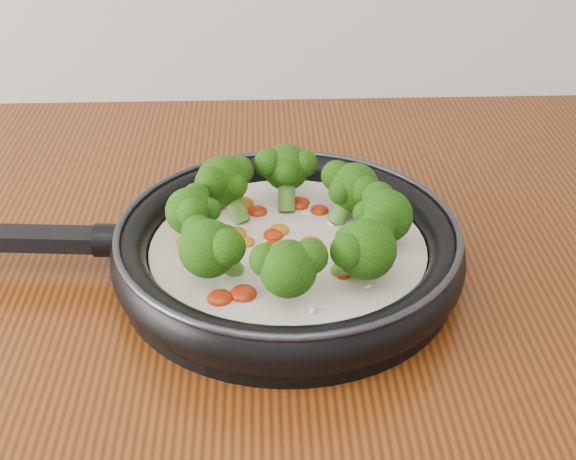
{
  "coord_description": "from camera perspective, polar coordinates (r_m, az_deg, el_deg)",
  "views": [
    {
      "loc": [
        0.12,
        0.46,
        1.32
      ],
      "look_at": [
        0.14,
        1.06,
        0.95
      ],
      "focal_mm": 49.28,
      "sensor_mm": 36.0,
      "label": 1
    }
  ],
  "objects": [
    {
      "name": "skillet",
      "position": [
        0.72,
        -0.21,
        -1.09
      ],
      "size": [
        0.51,
        0.35,
        0.09
      ],
      "color": "black",
      "rests_on": "counter"
    }
  ]
}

